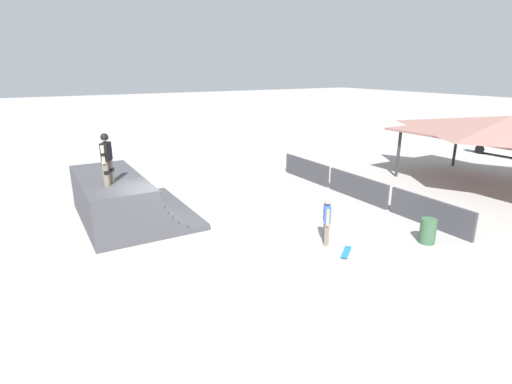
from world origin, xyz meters
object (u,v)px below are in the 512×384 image
Objects in this scene: skateboard_on_ground at (346,252)px; parked_car_white at (507,147)px; trash_bin at (428,231)px; skater_on_deck at (107,156)px; bystander_walking at (327,219)px; skateboard_on_deck at (109,179)px.

parked_car_white is (-5.69, 19.33, 0.54)m from skateboard_on_ground.
parked_car_white is at bearing 111.37° from trash_bin.
skater_on_deck reaches higher than trash_bin.
trash_bin is at bearing -84.70° from bystander_walking.
bystander_walking reaches higher than parked_car_white.
skateboard_on_deck is at bearing -157.43° from skater_on_deck.
skateboard_on_ground is (6.03, 5.89, -1.76)m from skateboard_on_deck.
parked_car_white reaches higher than skateboard_on_ground.
skater_on_deck is 1.07m from skateboard_on_deck.
skater_on_deck reaches higher than bystander_walking.
parked_car_white is at bearing 121.32° from skater_on_deck.
bystander_walking is (4.63, 5.89, -1.90)m from skater_on_deck.
skater_on_deck is at bearing -125.50° from trash_bin.
parked_car_white is (-4.75, 19.39, -0.27)m from bystander_walking.
skateboard_on_ground is 3.01m from trash_bin.
bystander_walking is at bearing -77.34° from parked_car_white.
skateboard_on_deck is 8.61m from skateboard_on_ground.
skateboard_on_deck reaches higher than skateboard_on_ground.
skateboard_on_ground is 0.18× the size of parked_car_white.
skater_on_deck is 11.12m from trash_bin.
bystander_walking is at bearing 55.88° from skateboard_on_ground.
skater_on_deck is 2.03× the size of skateboard_on_deck.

